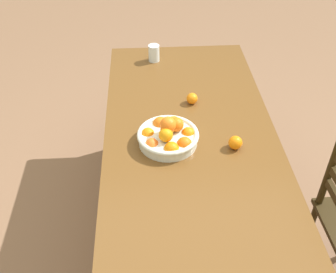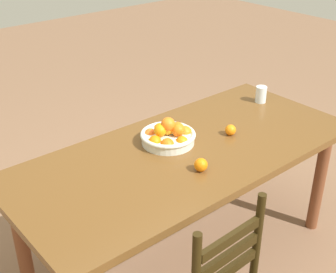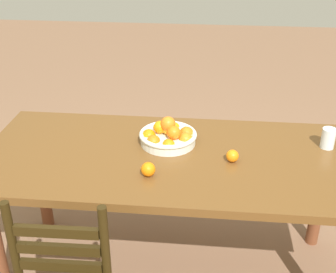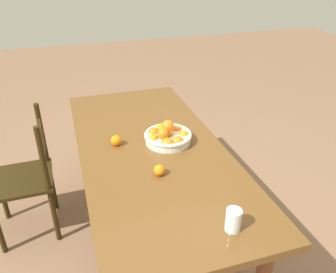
% 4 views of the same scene
% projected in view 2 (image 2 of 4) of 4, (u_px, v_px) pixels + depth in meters
% --- Properties ---
extents(ground_plane, '(12.00, 12.00, 0.00)m').
position_uv_depth(ground_plane, '(185.00, 258.00, 2.82)').
color(ground_plane, '#825F45').
extents(dining_table, '(1.95, 0.88, 0.77)m').
position_uv_depth(dining_table, '(187.00, 164.00, 2.50)').
color(dining_table, brown).
rests_on(dining_table, ground).
extents(fruit_bowl, '(0.30, 0.30, 0.15)m').
position_uv_depth(fruit_bowl, '(168.00, 136.00, 2.50)').
color(fruit_bowl, silver).
rests_on(fruit_bowl, dining_table).
extents(orange_loose_0, '(0.07, 0.07, 0.07)m').
position_uv_depth(orange_loose_0, '(201.00, 165.00, 2.25)').
color(orange_loose_0, orange).
rests_on(orange_loose_0, dining_table).
extents(orange_loose_1, '(0.06, 0.06, 0.06)m').
position_uv_depth(orange_loose_1, '(230.00, 130.00, 2.59)').
color(orange_loose_1, orange).
rests_on(orange_loose_1, dining_table).
extents(drinking_glass, '(0.07, 0.07, 0.11)m').
position_uv_depth(drinking_glass, '(261.00, 94.00, 2.99)').
color(drinking_glass, silver).
rests_on(drinking_glass, dining_table).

